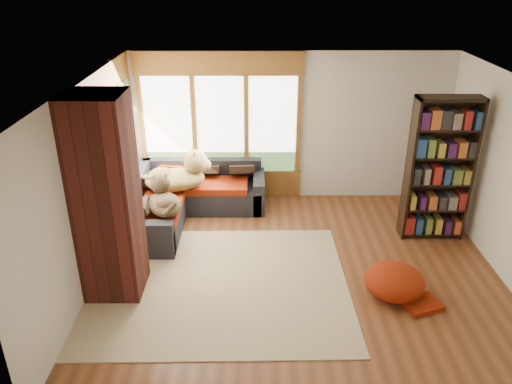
# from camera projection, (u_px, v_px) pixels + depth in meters

# --- Properties ---
(floor) EXTENTS (5.50, 5.50, 0.00)m
(floor) POSITION_uv_depth(u_px,v_px,m) (298.00, 273.00, 6.91)
(floor) COLOR brown
(floor) RESTS_ON ground
(ceiling) EXTENTS (5.50, 5.50, 0.00)m
(ceiling) POSITION_uv_depth(u_px,v_px,m) (306.00, 86.00, 5.81)
(ceiling) COLOR white
(wall_back) EXTENTS (5.50, 0.04, 2.60)m
(wall_back) POSITION_uv_depth(u_px,v_px,m) (290.00, 128.00, 8.62)
(wall_back) COLOR silver
(wall_back) RESTS_ON ground
(wall_front) EXTENTS (5.50, 0.04, 2.60)m
(wall_front) POSITION_uv_depth(u_px,v_px,m) (327.00, 313.00, 4.09)
(wall_front) COLOR silver
(wall_front) RESTS_ON ground
(wall_left) EXTENTS (0.04, 5.00, 2.60)m
(wall_left) POSITION_uv_depth(u_px,v_px,m) (86.00, 187.00, 6.36)
(wall_left) COLOR silver
(wall_left) RESTS_ON ground
(windows_back) EXTENTS (2.82, 0.10, 1.90)m
(windows_back) POSITION_uv_depth(u_px,v_px,m) (220.00, 125.00, 8.57)
(windows_back) COLOR brown
(windows_back) RESTS_ON wall_back
(windows_left) EXTENTS (0.10, 2.62, 1.90)m
(windows_left) POSITION_uv_depth(u_px,v_px,m) (113.00, 151.00, 7.42)
(windows_left) COLOR brown
(windows_left) RESTS_ON wall_left
(roller_blind) EXTENTS (0.03, 0.72, 0.90)m
(roller_blind) POSITION_uv_depth(u_px,v_px,m) (125.00, 110.00, 8.01)
(roller_blind) COLOR #6E7B55
(roller_blind) RESTS_ON wall_left
(brick_chimney) EXTENTS (0.70, 0.70, 2.60)m
(brick_chimney) POSITION_uv_depth(u_px,v_px,m) (106.00, 199.00, 6.04)
(brick_chimney) COLOR #471914
(brick_chimney) RESTS_ON ground
(sectional_sofa) EXTENTS (2.20, 2.20, 0.80)m
(sectional_sofa) POSITION_uv_depth(u_px,v_px,m) (174.00, 200.00, 8.32)
(sectional_sofa) COLOR black
(sectional_sofa) RESTS_ON ground
(area_rug) EXTENTS (3.76, 2.90, 0.01)m
(area_rug) POSITION_uv_depth(u_px,v_px,m) (208.00, 284.00, 6.65)
(area_rug) COLOR beige
(area_rug) RESTS_ON ground
(bookshelf) EXTENTS (0.95, 0.32, 2.21)m
(bookshelf) POSITION_uv_depth(u_px,v_px,m) (439.00, 170.00, 7.39)
(bookshelf) COLOR black
(bookshelf) RESTS_ON ground
(pouf) EXTENTS (1.00, 1.00, 0.42)m
(pouf) POSITION_uv_depth(u_px,v_px,m) (394.00, 280.00, 6.36)
(pouf) COLOR #8F2106
(pouf) RESTS_ON area_rug
(dog_tan) EXTENTS (1.13, 0.85, 0.56)m
(dog_tan) POSITION_uv_depth(u_px,v_px,m) (180.00, 171.00, 8.09)
(dog_tan) COLOR olive
(dog_tan) RESTS_ON sectional_sofa
(dog_brindle) EXTENTS (0.71, 0.89, 0.44)m
(dog_brindle) POSITION_uv_depth(u_px,v_px,m) (163.00, 196.00, 7.40)
(dog_brindle) COLOR #2F2013
(dog_brindle) RESTS_ON sectional_sofa
(throw_pillows) EXTENTS (1.98, 1.68, 0.45)m
(throw_pillows) POSITION_uv_depth(u_px,v_px,m) (176.00, 171.00, 8.26)
(throw_pillows) COLOR black
(throw_pillows) RESTS_ON sectional_sofa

